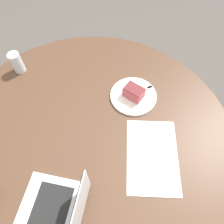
# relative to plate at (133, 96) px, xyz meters

# --- Properties ---
(ground_plane) EXTENTS (12.00, 12.00, 0.00)m
(ground_plane) POSITION_rel_plate_xyz_m (-0.32, 0.05, -0.73)
(ground_plane) COLOR #4C4742
(dining_table) EXTENTS (1.39, 1.39, 0.72)m
(dining_table) POSITION_rel_plate_xyz_m (-0.32, 0.05, -0.12)
(dining_table) COLOR #4C3323
(dining_table) RESTS_ON ground_plane
(paper_document) EXTENTS (0.41, 0.38, 0.00)m
(paper_document) POSITION_rel_plate_xyz_m (-0.22, -0.24, -0.00)
(paper_document) COLOR white
(paper_document) RESTS_ON dining_table
(plate) EXTENTS (0.24, 0.24, 0.01)m
(plate) POSITION_rel_plate_xyz_m (0.00, 0.00, 0.00)
(plate) COLOR silver
(plate) RESTS_ON dining_table
(cake_slice) EXTENTS (0.07, 0.10, 0.06)m
(cake_slice) POSITION_rel_plate_xyz_m (-0.00, -0.00, 0.04)
(cake_slice) COLOR #B74C51
(cake_slice) RESTS_ON plate
(fork) EXTENTS (0.16, 0.11, 0.00)m
(fork) POSITION_rel_plate_xyz_m (0.05, -0.02, 0.01)
(fork) COLOR silver
(fork) RESTS_ON plate
(water_glass) EXTENTS (0.06, 0.06, 0.12)m
(water_glass) POSITION_rel_plate_xyz_m (-0.21, 0.62, 0.05)
(water_glass) COLOR silver
(water_glass) RESTS_ON dining_table
(laptop) EXTENTS (0.41, 0.37, 0.22)m
(laptop) POSITION_rel_plate_xyz_m (-0.67, -0.08, 0.03)
(laptop) COLOR silver
(laptop) RESTS_ON dining_table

